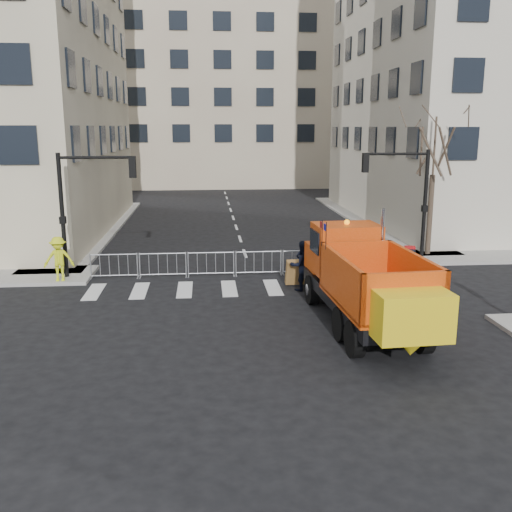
{
  "coord_description": "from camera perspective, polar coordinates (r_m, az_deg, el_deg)",
  "views": [
    {
      "loc": [
        -2.01,
        -16.86,
        6.43
      ],
      "look_at": [
        -0.27,
        2.5,
        2.02
      ],
      "focal_mm": 40.0,
      "sensor_mm": 36.0,
      "label": 1
    }
  ],
  "objects": [
    {
      "name": "cop_b",
      "position": [
        22.85,
        4.61,
        -0.96
      ],
      "size": [
        1.11,
        0.93,
        2.04
      ],
      "primitive_type": "imported",
      "rotation": [
        0.0,
        0.0,
        3.32
      ],
      "color": "black",
      "rests_on": "ground"
    },
    {
      "name": "plow_truck",
      "position": [
        18.7,
        10.8,
        -2.24
      ],
      "size": [
        3.26,
        9.73,
        3.73
      ],
      "rotation": [
        0.0,
        0.0,
        1.62
      ],
      "color": "black",
      "rests_on": "ground"
    },
    {
      "name": "cop_a",
      "position": [
        24.16,
        4.75,
        -0.63
      ],
      "size": [
        0.64,
        0.43,
        1.69
      ],
      "primitive_type": "imported",
      "rotation": [
        0.0,
        0.0,
        3.19
      ],
      "color": "black",
      "rests_on": "ground"
    },
    {
      "name": "cop_c",
      "position": [
        24.57,
        7.5,
        -0.58
      ],
      "size": [
        0.91,
        0.97,
        1.6
      ],
      "primitive_type": "imported",
      "rotation": [
        0.0,
        0.0,
        4.01
      ],
      "color": "black",
      "rests_on": "ground"
    },
    {
      "name": "traffic_light_left",
      "position": [
        25.36,
        -18.78,
        3.64
      ],
      "size": [
        0.18,
        0.18,
        5.4
      ],
      "primitive_type": "cylinder",
      "color": "black",
      "rests_on": "ground"
    },
    {
      "name": "traffic_light_right",
      "position": [
        28.62,
        16.51,
        4.77
      ],
      "size": [
        0.18,
        0.18,
        5.4
      ],
      "primitive_type": "cylinder",
      "color": "black",
      "rests_on": "ground"
    },
    {
      "name": "ground",
      "position": [
        18.16,
        1.57,
        -7.97
      ],
      "size": [
        120.0,
        120.0,
        0.0
      ],
      "primitive_type": "plane",
      "color": "black",
      "rests_on": "ground"
    },
    {
      "name": "street_tree",
      "position": [
        29.69,
        17.2,
        7.04
      ],
      "size": [
        3.0,
        3.0,
        7.5
      ],
      "primitive_type": null,
      "color": "#382B21",
      "rests_on": "ground"
    },
    {
      "name": "crowd_barriers",
      "position": [
        25.19,
        -2.13,
        -0.73
      ],
      "size": [
        12.6,
        0.6,
        1.1
      ],
      "primitive_type": null,
      "color": "#9EA0A5",
      "rests_on": "ground"
    },
    {
      "name": "newspaper_box",
      "position": [
        26.32,
        15.08,
        -0.24
      ],
      "size": [
        0.54,
        0.5,
        1.1
      ],
      "primitive_type": "cube",
      "rotation": [
        0.0,
        0.0,
        -0.26
      ],
      "color": "red",
      "rests_on": "sidewalk_back"
    },
    {
      "name": "worker",
      "position": [
        25.01,
        -19.12,
        -0.28
      ],
      "size": [
        1.28,
        0.84,
        1.87
      ],
      "primitive_type": "imported",
      "rotation": [
        0.0,
        0.0,
        0.12
      ],
      "color": "yellow",
      "rests_on": "sidewalk_back"
    },
    {
      "name": "sidewalk_back",
      "position": [
        26.22,
        -0.59,
        -1.25
      ],
      "size": [
        64.0,
        5.0,
        0.15
      ],
      "primitive_type": "cube",
      "color": "gray",
      "rests_on": "ground"
    },
    {
      "name": "building_far",
      "position": [
        69.11,
        -3.62,
        17.38
      ],
      "size": [
        30.0,
        18.0,
        24.0
      ],
      "primitive_type": "cube",
      "color": "tan",
      "rests_on": "ground"
    }
  ]
}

